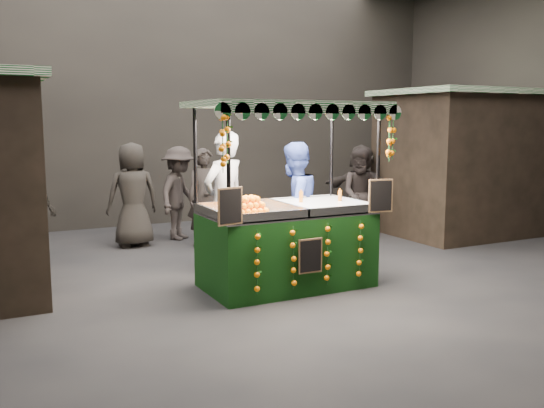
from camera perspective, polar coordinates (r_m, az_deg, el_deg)
name	(u,v)px	position (r m, az deg, el deg)	size (l,w,h in m)	color
ground	(296,279)	(7.80, 2.30, -7.25)	(12.00, 12.00, 0.00)	black
market_hall	(297,11)	(7.65, 2.45, 18.01)	(12.10, 10.10, 5.05)	black
neighbour_stall_right	(466,162)	(11.44, 18.14, 3.86)	(3.00, 2.20, 2.60)	black
juice_stall	(288,231)	(7.32, 1.58, -2.59)	(2.35, 1.38, 2.28)	black
vendor_grey	(224,202)	(8.09, -4.61, 0.19)	(0.82, 0.69, 1.91)	gray
vendor_blue	(294,206)	(8.22, 2.09, -0.19)	(1.04, 0.93, 1.76)	navy
shopper_0	(205,198)	(9.70, -6.44, 0.58)	(0.65, 0.49, 1.62)	#282320
shopper_1	(362,194)	(10.37, 8.67, 0.92)	(0.97, 0.93, 1.58)	black
shopper_2	(28,212)	(9.12, -22.37, -0.71)	(0.90, 0.90, 1.54)	black
shopper_3	(179,193)	(10.41, -8.91, 1.03)	(1.17, 1.16, 1.62)	#2E2826
shopper_4	(133,195)	(9.94, -13.25, 0.86)	(0.84, 0.55, 1.71)	black
shopper_5	(361,188)	(11.14, 8.59, 1.51)	(1.31, 1.48, 1.63)	#2B2623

